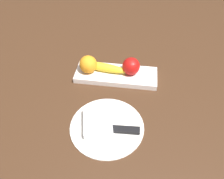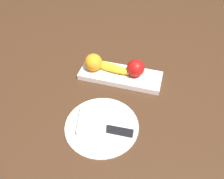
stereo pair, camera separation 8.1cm
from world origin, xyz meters
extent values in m
plane|color=#3F2616|center=(0.00, 0.00, 0.00)|extent=(2.40, 2.40, 0.00)
cube|color=white|center=(0.03, -0.02, 0.01)|extent=(0.33, 0.12, 0.02)
sphere|color=red|center=(-0.03, -0.03, 0.06)|extent=(0.07, 0.07, 0.07)
ellipsoid|color=yellow|center=(0.08, -0.03, 0.04)|extent=(0.19, 0.06, 0.04)
sphere|color=orange|center=(0.14, -0.02, 0.06)|extent=(0.07, 0.07, 0.07)
cylinder|color=white|center=(0.03, 0.23, 0.00)|extent=(0.25, 0.25, 0.01)
cube|color=white|center=(0.06, 0.23, 0.02)|extent=(0.12, 0.13, 0.02)
cube|color=silver|center=(0.02, 0.25, 0.01)|extent=(0.15, 0.03, 0.00)
cube|color=black|center=(-0.04, 0.24, 0.01)|extent=(0.09, 0.03, 0.01)
camera|label=1|loc=(-0.05, 0.67, 0.63)|focal=36.39mm
camera|label=2|loc=(-0.13, 0.65, 0.63)|focal=36.39mm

